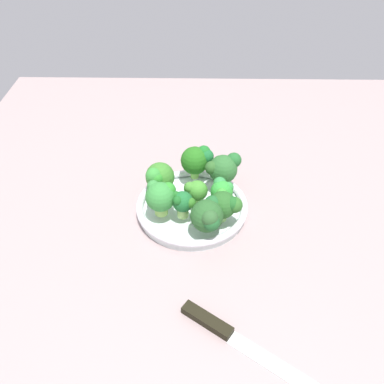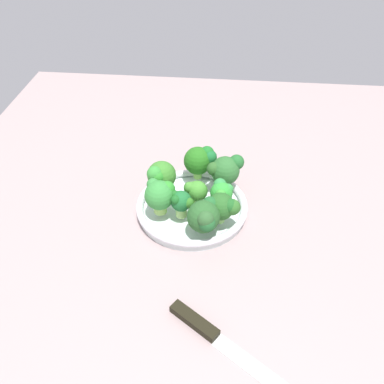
{
  "view_description": "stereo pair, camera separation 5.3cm",
  "coord_description": "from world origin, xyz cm",
  "views": [
    {
      "loc": [
        -1.89,
        -70.71,
        63.55
      ],
      "look_at": [
        -3.07,
        -3.12,
        5.88
      ],
      "focal_mm": 38.74,
      "sensor_mm": 36.0,
      "label": 1
    },
    {
      "loc": [
        3.39,
        -70.41,
        63.55
      ],
      "look_at": [
        -3.07,
        -3.12,
        5.88
      ],
      "focal_mm": 38.74,
      "sensor_mm": 36.0,
      "label": 2
    }
  ],
  "objects": [
    {
      "name": "bowl",
      "position": [
        -3.07,
        -3.12,
        1.47
      ],
      "size": [
        24.65,
        24.65,
        2.88
      ],
      "color": "silver",
      "rests_on": "ground_plane"
    },
    {
      "name": "broccoli_floret_7",
      "position": [
        -9.45,
        -6.37,
        7.43
      ],
      "size": [
        6.33,
        6.26,
        7.67
      ],
      "color": "#94C158",
      "rests_on": "bowl"
    },
    {
      "name": "broccoli_floret_2",
      "position": [
        3.81,
        3.14,
        7.53
      ],
      "size": [
        8.21,
        6.49,
        7.88
      ],
      "color": "#85BF5A",
      "rests_on": "bowl"
    },
    {
      "name": "broccoli_floret_6",
      "position": [
        -4.91,
        -7.44,
        6.71
      ],
      "size": [
        5.19,
        4.4,
        6.17
      ],
      "color": "#9CCC69",
      "rests_on": "bowl"
    },
    {
      "name": "broccoli_floret_0",
      "position": [
        -2.16,
        6.05,
        7.83
      ],
      "size": [
        7.15,
        6.46,
        8.01
      ],
      "color": "#7EBA4D",
      "rests_on": "bowl"
    },
    {
      "name": "broccoli_floret_8",
      "position": [
        0.04,
        -11.79,
        6.85
      ],
      "size": [
        6.65,
        7.43,
        7.14
      ],
      "color": "#85C86B",
      "rests_on": "bowl"
    },
    {
      "name": "broccoli_floret_3",
      "position": [
        -10.41,
        0.46,
        7.04
      ],
      "size": [
        6.46,
        6.97,
        7.31
      ],
      "color": "#8ED068",
      "rests_on": "bowl"
    },
    {
      "name": "ground_plane",
      "position": [
        0.0,
        0.0,
        -1.25
      ],
      "size": [
        130.0,
        130.0,
        2.5
      ],
      "primitive_type": "cube",
      "color": "gray"
    },
    {
      "name": "broccoli_floret_1",
      "position": [
        3.44,
        -8.45,
        7.08
      ],
      "size": [
        7.85,
        5.72,
        6.85
      ],
      "color": "#93CC67",
      "rests_on": "bowl"
    },
    {
      "name": "broccoli_floret_4",
      "position": [
        3.26,
        -3.92,
        6.97
      ],
      "size": [
        4.9,
        5.93,
        6.5
      ],
      "color": "#93CB5F",
      "rests_on": "bowl"
    },
    {
      "name": "broccoli_floret_5",
      "position": [
        -2.27,
        -3.26,
        6.27
      ],
      "size": [
        5.17,
        4.5,
        5.77
      ],
      "color": "#93C866",
      "rests_on": "bowl"
    },
    {
      "name": "knife",
      "position": [
        3.87,
        -33.67,
        0.55
      ],
      "size": [
        23.19,
        17.18,
        1.5
      ],
      "color": "silver",
      "rests_on": "ground_plane"
    }
  ]
}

